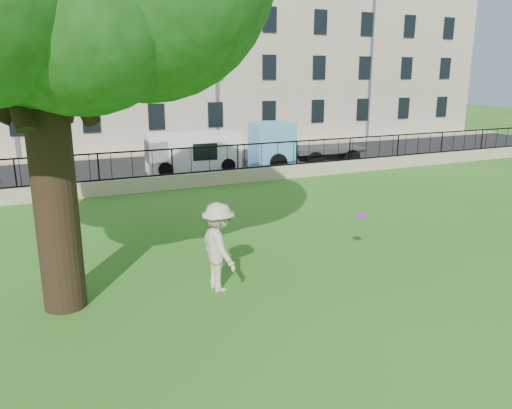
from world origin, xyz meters
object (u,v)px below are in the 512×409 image
frisbee (361,215)px  white_van (193,152)px  blue_truck (304,144)px  man (219,247)px

frisbee → white_van: size_ratio=0.06×
frisbee → blue_truck: blue_truck is taller
man → white_van: size_ratio=0.44×
blue_truck → frisbee: bearing=-107.9°
man → frisbee: bearing=-91.7°
man → white_van: man is taller
man → white_van: 14.42m
man → blue_truck: blue_truck is taller
frisbee → blue_truck: (5.62, 12.69, -0.03)m
man → blue_truck: bearing=-41.5°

